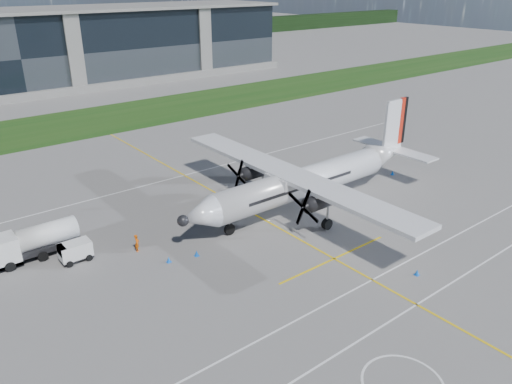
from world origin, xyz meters
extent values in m
plane|color=#64625F|center=(0.00, 40.00, 0.00)|extent=(400.00, 400.00, 0.00)
cube|color=#184011|center=(0.00, 48.00, 0.02)|extent=(400.00, 18.00, 0.04)
cube|color=black|center=(0.00, 80.00, 7.50)|extent=(120.00, 20.00, 15.00)
cube|color=yellow|center=(3.00, 10.00, 0.01)|extent=(0.20, 70.00, 0.01)
cube|color=white|center=(0.00, -14.00, 0.01)|extent=(90.00, 0.15, 0.01)
imported|color=#F25907|center=(-9.16, 5.20, 0.89)|extent=(0.84, 0.89, 1.79)
cone|color=blue|center=(-5.65, 1.42, 0.25)|extent=(0.36, 0.36, 0.50)
cone|color=blue|center=(22.34, 3.00, 0.25)|extent=(0.36, 0.36, 0.50)
cone|color=blue|center=(-7.96, 1.99, 0.25)|extent=(0.36, 0.36, 0.50)
cone|color=blue|center=(6.27, -11.69, 0.25)|extent=(0.36, 0.36, 0.50)
camera|label=1|loc=(-24.10, -29.90, 21.36)|focal=35.00mm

